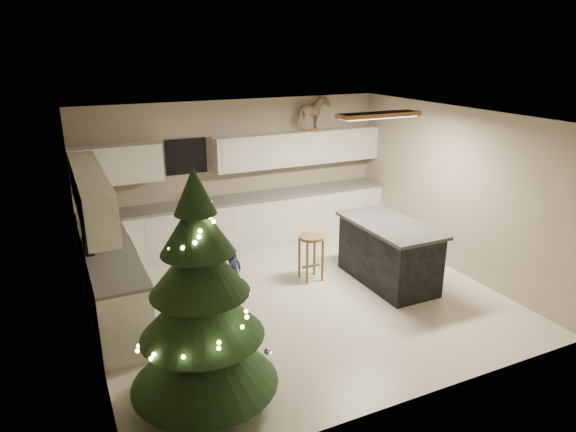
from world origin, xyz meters
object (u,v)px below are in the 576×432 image
at_px(christmas_tree, 202,313).
at_px(rocking_horse, 313,113).
at_px(bar_stool, 311,247).
at_px(toddler, 234,273).
at_px(island, 388,252).

xyz_separation_m(christmas_tree, rocking_horse, (3.28, 3.92, 1.30)).
bearing_deg(bar_stool, christmas_tree, -137.79).
bearing_deg(rocking_horse, christmas_tree, 115.17).
bearing_deg(christmas_tree, toddler, 62.95).
bearing_deg(bar_stool, rocking_horse, 61.99).
bearing_deg(christmas_tree, island, 24.53).
xyz_separation_m(island, bar_stool, (-1.03, 0.57, 0.06)).
distance_m(island, toddler, 2.36).
bearing_deg(island, toddler, 167.89).
bearing_deg(christmas_tree, bar_stool, 42.21).
height_order(bar_stool, toddler, toddler).
bearing_deg(island, bar_stool, 151.17).
distance_m(island, bar_stool, 1.18).
relative_size(christmas_tree, rocking_horse, 3.32).
relative_size(island, rocking_horse, 2.29).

